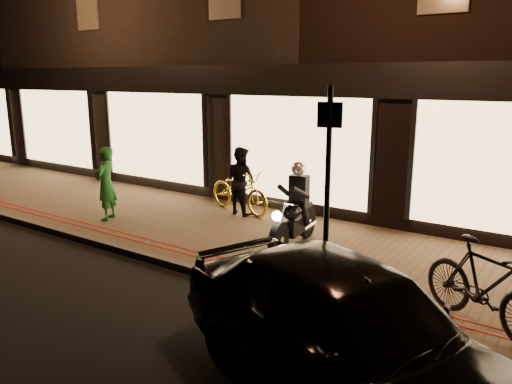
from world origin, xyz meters
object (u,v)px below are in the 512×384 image
(motorcycle, at_px, (295,214))
(sign_post, at_px, (328,181))
(parked_car, at_px, (348,330))
(bicycle_gold, at_px, (239,191))
(person_green, at_px, (106,184))

(motorcycle, relative_size, sign_post, 0.65)
(sign_post, relative_size, parked_car, 0.68)
(bicycle_gold, bearing_deg, sign_post, -115.16)
(person_green, distance_m, parked_car, 7.47)
(parked_car, bearing_deg, motorcycle, 58.90)
(bicycle_gold, bearing_deg, motorcycle, -107.92)
(motorcycle, distance_m, sign_post, 2.32)
(sign_post, relative_size, person_green, 1.84)
(person_green, bearing_deg, bicycle_gold, 113.30)
(sign_post, bearing_deg, motorcycle, 132.37)
(motorcycle, distance_m, bicycle_gold, 2.67)
(sign_post, height_order, person_green, sign_post)
(parked_car, bearing_deg, person_green, 90.73)
(bicycle_gold, relative_size, parked_car, 0.44)
(motorcycle, bearing_deg, bicycle_gold, 142.64)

